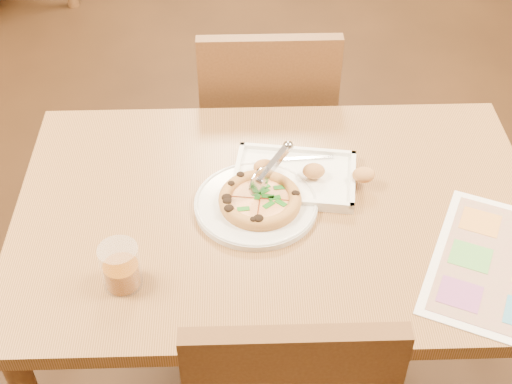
{
  "coord_description": "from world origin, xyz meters",
  "views": [
    {
      "loc": [
        -0.09,
        -1.27,
        1.94
      ],
      "look_at": [
        -0.05,
        0.01,
        0.77
      ],
      "focal_mm": 50.0,
      "sensor_mm": 36.0,
      "label": 1
    }
  ],
  "objects_px": {
    "menu": "(502,266)",
    "chair_far": "(267,114)",
    "dining_table": "(277,232)",
    "glass_tumbler": "(121,269)",
    "pizza_cutter": "(269,169)",
    "pizza": "(260,200)",
    "appetizer_tray": "(298,177)",
    "plate": "(256,204)"
  },
  "relations": [
    {
      "from": "menu",
      "to": "chair_far",
      "type": "bearing_deg",
      "value": 121.59
    },
    {
      "from": "dining_table",
      "to": "menu",
      "type": "bearing_deg",
      "value": -22.7
    },
    {
      "from": "chair_far",
      "to": "menu",
      "type": "bearing_deg",
      "value": 121.59
    },
    {
      "from": "chair_far",
      "to": "glass_tumbler",
      "type": "bearing_deg",
      "value": 66.88
    },
    {
      "from": "dining_table",
      "to": "pizza_cutter",
      "type": "xyz_separation_m",
      "value": [
        -0.02,
        0.05,
        0.17
      ]
    },
    {
      "from": "chair_far",
      "to": "pizza",
      "type": "xyz_separation_m",
      "value": [
        -0.04,
        -0.6,
        0.18
      ]
    },
    {
      "from": "chair_far",
      "to": "appetizer_tray",
      "type": "relative_size",
      "value": 1.27
    },
    {
      "from": "dining_table",
      "to": "plate",
      "type": "distance_m",
      "value": 0.11
    },
    {
      "from": "pizza_cutter",
      "to": "chair_far",
      "type": "bearing_deg",
      "value": 39.13
    },
    {
      "from": "plate",
      "to": "appetizer_tray",
      "type": "xyz_separation_m",
      "value": [
        0.11,
        0.09,
        0.01
      ]
    },
    {
      "from": "plate",
      "to": "appetizer_tray",
      "type": "relative_size",
      "value": 0.83
    },
    {
      "from": "plate",
      "to": "pizza",
      "type": "height_order",
      "value": "pizza"
    },
    {
      "from": "plate",
      "to": "dining_table",
      "type": "bearing_deg",
      "value": -5.68
    },
    {
      "from": "dining_table",
      "to": "chair_far",
      "type": "height_order",
      "value": "chair_far"
    },
    {
      "from": "pizza",
      "to": "appetizer_tray",
      "type": "bearing_deg",
      "value": 43.13
    },
    {
      "from": "dining_table",
      "to": "menu",
      "type": "distance_m",
      "value": 0.55
    },
    {
      "from": "dining_table",
      "to": "pizza",
      "type": "xyz_separation_m",
      "value": [
        -0.04,
        0.0,
        0.11
      ]
    },
    {
      "from": "pizza",
      "to": "glass_tumbler",
      "type": "xyz_separation_m",
      "value": [
        -0.31,
        -0.23,
        0.02
      ]
    },
    {
      "from": "pizza",
      "to": "pizza_cutter",
      "type": "relative_size",
      "value": 1.67
    },
    {
      "from": "dining_table",
      "to": "chair_far",
      "type": "relative_size",
      "value": 2.77
    },
    {
      "from": "chair_far",
      "to": "plate",
      "type": "relative_size",
      "value": 1.54
    },
    {
      "from": "chair_far",
      "to": "pizza",
      "type": "bearing_deg",
      "value": 85.77
    },
    {
      "from": "pizza",
      "to": "dining_table",
      "type": "bearing_deg",
      "value": -3.21
    },
    {
      "from": "pizza_cutter",
      "to": "dining_table",
      "type": "bearing_deg",
      "value": -116.43
    },
    {
      "from": "dining_table",
      "to": "chair_far",
      "type": "bearing_deg",
      "value": 90.0
    },
    {
      "from": "chair_far",
      "to": "appetizer_tray",
      "type": "bearing_deg",
      "value": 96.45
    },
    {
      "from": "chair_far",
      "to": "appetizer_tray",
      "type": "distance_m",
      "value": 0.53
    },
    {
      "from": "pizza",
      "to": "glass_tumbler",
      "type": "relative_size",
      "value": 1.87
    },
    {
      "from": "dining_table",
      "to": "glass_tumbler",
      "type": "height_order",
      "value": "glass_tumbler"
    },
    {
      "from": "plate",
      "to": "menu",
      "type": "relative_size",
      "value": 0.72
    },
    {
      "from": "plate",
      "to": "menu",
      "type": "height_order",
      "value": "plate"
    },
    {
      "from": "chair_far",
      "to": "pizza",
      "type": "height_order",
      "value": "chair_far"
    },
    {
      "from": "appetizer_tray",
      "to": "menu",
      "type": "bearing_deg",
      "value": -34.74
    },
    {
      "from": "plate",
      "to": "menu",
      "type": "distance_m",
      "value": 0.59
    },
    {
      "from": "dining_table",
      "to": "chair_far",
      "type": "xyz_separation_m",
      "value": [
        -0.0,
        0.6,
        -0.07
      ]
    },
    {
      "from": "pizza_cutter",
      "to": "menu",
      "type": "distance_m",
      "value": 0.58
    },
    {
      "from": "pizza_cutter",
      "to": "menu",
      "type": "relative_size",
      "value": 0.29
    },
    {
      "from": "pizza",
      "to": "glass_tumbler",
      "type": "height_order",
      "value": "glass_tumbler"
    },
    {
      "from": "chair_far",
      "to": "plate",
      "type": "distance_m",
      "value": 0.62
    },
    {
      "from": "pizza",
      "to": "appetizer_tray",
      "type": "distance_m",
      "value": 0.14
    },
    {
      "from": "chair_far",
      "to": "plate",
      "type": "xyz_separation_m",
      "value": [
        -0.05,
        -0.6,
        0.16
      ]
    },
    {
      "from": "dining_table",
      "to": "glass_tumbler",
      "type": "relative_size",
      "value": 11.87
    }
  ]
}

